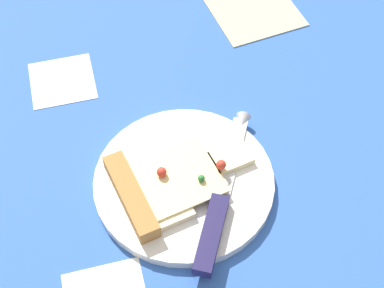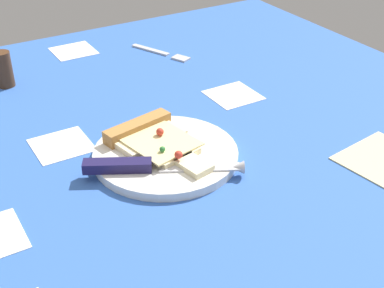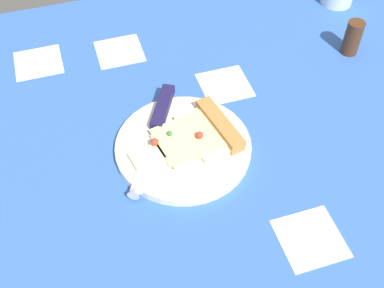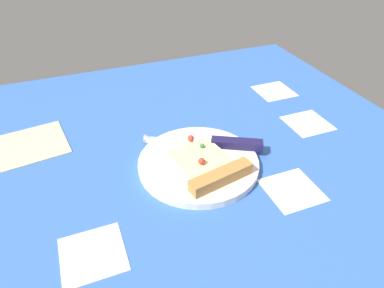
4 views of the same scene
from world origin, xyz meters
TOP-DOWN VIEW (x-y plane):
  - ground_plane at (-0.01, -0.03)cm, footprint 111.39×111.39cm
  - plate at (5.18, -6.77)cm, footprint 22.55×22.55cm
  - pizza_slice at (2.65, -7.29)cm, footprint 18.59×12.81cm
  - knife at (8.49, -11.32)cm, footprint 13.26×22.11cm
  - napkin at (23.84, 22.31)cm, footprint 14.64×14.64cm

SIDE VIEW (x-z plane):
  - ground_plane at x=-0.01cm, z-range -3.00..0.00cm
  - napkin at x=23.84cm, z-range 0.00..0.40cm
  - plate at x=5.18cm, z-range 0.00..1.39cm
  - knife at x=8.49cm, z-range 0.77..3.22cm
  - pizza_slice at x=2.65cm, z-range 0.91..3.45cm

